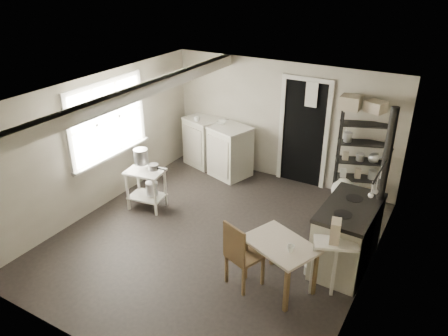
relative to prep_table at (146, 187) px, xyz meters
The scene contains 31 objects.
floor 1.57m from the prep_table, ahead, with size 5.00×5.00×0.00m, color black.
ceiling 2.43m from the prep_table, ahead, with size 5.00×5.00×0.00m, color silver.
wall_back 2.83m from the prep_table, 56.50° to the left, with size 4.50×0.02×2.30m, color #B5AD9A.
wall_front 3.20m from the prep_table, 61.13° to the right, with size 4.50×0.02×2.30m, color #B5AD9A.
wall_left 1.08m from the prep_table, 163.01° to the right, with size 0.02×5.00×2.30m, color #B5AD9A.
wall_right 3.84m from the prep_table, ahead, with size 0.02×5.00×2.30m, color #B5AD9A.
window 1.31m from the prep_table, behind, with size 0.12×1.76×1.28m, color silver, non-canonical shape.
doorway 3.03m from the prep_table, 48.93° to the left, with size 0.96×0.10×2.08m, color silver, non-canonical shape.
ceiling_beam 1.84m from the prep_table, 36.84° to the right, with size 0.18×5.00×0.18m, color silver, non-canonical shape.
wallpaper_panel 3.83m from the prep_table, ahead, with size 0.01×5.00×2.30m, color #B8AE95, non-canonical shape.
utensil_rail 3.89m from the prep_table, ahead, with size 0.06×1.20×0.44m, color #B8B8BB, non-canonical shape.
prep_table is the anchor object (origin of this frame).
stockpot 0.55m from the prep_table, 155.16° to the left, with size 0.24×0.24×0.26m, color #B8B8BB.
saucepan 0.50m from the prep_table, ahead, with size 0.17×0.17×0.09m, color #B8B8BB.
bucket 0.10m from the prep_table, 20.38° to the left, with size 0.21×0.21×0.23m, color #B8B8BB.
base_cabinets 1.97m from the prep_table, 82.54° to the left, with size 1.55×0.66×1.02m, color beige, non-canonical shape.
mixing_bowl 2.06m from the prep_table, 79.35° to the left, with size 0.26×0.26×0.06m, color white.
counter_cup 1.91m from the prep_table, 94.12° to the left, with size 0.12×0.12×0.10m, color white.
shelf_rack 3.75m from the prep_table, 34.09° to the left, with size 0.80×0.31×1.68m, color black, non-canonical shape.
shelf_jar 3.61m from the prep_table, 37.43° to the left, with size 0.09×0.09×0.20m, color white.
storage_box_a 3.82m from the prep_table, 36.16° to the left, with size 0.33×0.29×0.23m, color beige.
storage_box_b 4.14m from the prep_table, 33.13° to the left, with size 0.29×0.27×0.18m, color beige.
stove 3.43m from the prep_table, ahead, with size 0.68×1.22×0.96m, color beige, non-canonical shape.
stovepipe 3.93m from the prep_table, ahead, with size 0.10×0.10×1.31m, color black, non-canonical shape.
side_ledge 3.50m from the prep_table, ahead, with size 0.54×0.29×0.83m, color silver, non-canonical shape.
oats_box 3.52m from the prep_table, ahead, with size 0.12×0.19×0.29m, color beige.
work_table 2.90m from the prep_table, 14.70° to the right, with size 0.90×0.63×0.69m, color beige, non-canonical shape.
table_cup 3.12m from the prep_table, 15.63° to the right, with size 0.10×0.10×0.09m, color white.
chair 2.56m from the prep_table, 20.85° to the right, with size 0.40×0.42×0.97m, color brown, non-canonical shape.
flour_sack 3.45m from the prep_table, 32.54° to the left, with size 0.41×0.35×0.49m, color white.
floor_crock 3.09m from the prep_table, ahead, with size 0.11×0.11×0.13m, color white.
Camera 1 is at (2.96, -4.83, 3.96)m, focal length 35.00 mm.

